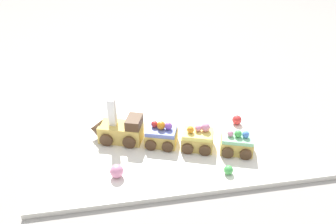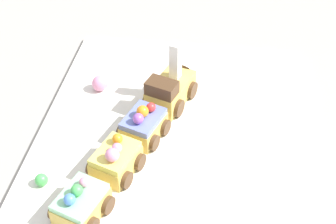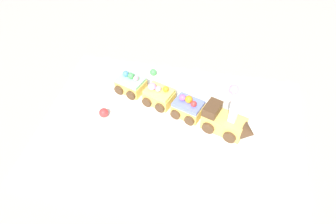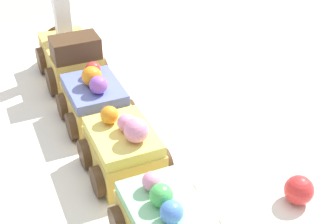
{
  "view_description": "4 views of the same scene",
  "coord_description": "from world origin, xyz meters",
  "px_view_note": "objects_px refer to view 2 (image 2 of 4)",
  "views": [
    {
      "loc": [
        0.13,
        0.69,
        0.49
      ],
      "look_at": [
        0.01,
        -0.01,
        0.07
      ],
      "focal_mm": 35.0,
      "sensor_mm": 36.0,
      "label": 1
    },
    {
      "loc": [
        -0.52,
        -0.07,
        0.56
      ],
      "look_at": [
        0.02,
        0.0,
        0.08
      ],
      "focal_mm": 50.0,
      "sensor_mm": 36.0,
      "label": 2
    },
    {
      "loc": [
        0.1,
        -0.54,
        0.65
      ],
      "look_at": [
        -0.01,
        0.02,
        0.03
      ],
      "focal_mm": 35.0,
      "sensor_mm": 36.0,
      "label": 3
    },
    {
      "loc": [
        -0.31,
        0.27,
        0.29
      ],
      "look_at": [
        -0.02,
        -0.0,
        0.03
      ],
      "focal_mm": 50.0,
      "sensor_mm": 36.0,
      "label": 4
    }
  ],
  "objects_px": {
    "cake_car_blueberry": "(144,125)",
    "cake_car_mint": "(81,204)",
    "gumball_green": "(41,180)",
    "cake_car_lemon": "(116,160)",
    "gumball_pink": "(100,83)",
    "cake_train_locomotive": "(173,87)"
  },
  "relations": [
    {
      "from": "cake_car_blueberry",
      "to": "gumball_green",
      "type": "height_order",
      "value": "cake_car_blueberry"
    },
    {
      "from": "cake_car_lemon",
      "to": "cake_car_mint",
      "type": "height_order",
      "value": "cake_car_lemon"
    },
    {
      "from": "cake_car_mint",
      "to": "gumball_pink",
      "type": "distance_m",
      "value": 0.29
    },
    {
      "from": "cake_car_blueberry",
      "to": "gumball_pink",
      "type": "height_order",
      "value": "cake_car_blueberry"
    },
    {
      "from": "gumball_pink",
      "to": "cake_train_locomotive",
      "type": "bearing_deg",
      "value": -93.5
    },
    {
      "from": "cake_car_blueberry",
      "to": "cake_train_locomotive",
      "type": "bearing_deg",
      "value": 0.05
    },
    {
      "from": "cake_train_locomotive",
      "to": "gumball_green",
      "type": "xyz_separation_m",
      "value": [
        -0.23,
        0.17,
        -0.02
      ]
    },
    {
      "from": "cake_car_lemon",
      "to": "gumball_pink",
      "type": "relative_size",
      "value": 2.96
    },
    {
      "from": "cake_car_lemon",
      "to": "gumball_pink",
      "type": "bearing_deg",
      "value": 39.78
    },
    {
      "from": "cake_car_mint",
      "to": "gumball_pink",
      "type": "bearing_deg",
      "value": 27.79
    },
    {
      "from": "cake_train_locomotive",
      "to": "cake_car_lemon",
      "type": "xyz_separation_m",
      "value": [
        -0.19,
        0.06,
        -0.0
      ]
    },
    {
      "from": "cake_car_lemon",
      "to": "cake_car_mint",
      "type": "distance_m",
      "value": 0.09
    },
    {
      "from": "cake_car_lemon",
      "to": "gumball_green",
      "type": "xyz_separation_m",
      "value": [
        -0.04,
        0.11,
        -0.01
      ]
    },
    {
      "from": "cake_car_lemon",
      "to": "gumball_green",
      "type": "height_order",
      "value": "cake_car_lemon"
    },
    {
      "from": "cake_car_blueberry",
      "to": "gumball_pink",
      "type": "xyz_separation_m",
      "value": [
        0.11,
        0.1,
        -0.01
      ]
    },
    {
      "from": "gumball_green",
      "to": "cake_train_locomotive",
      "type": "bearing_deg",
      "value": -36.56
    },
    {
      "from": "cake_train_locomotive",
      "to": "gumball_pink",
      "type": "distance_m",
      "value": 0.14
    },
    {
      "from": "cake_train_locomotive",
      "to": "cake_car_lemon",
      "type": "relative_size",
      "value": 1.6
    },
    {
      "from": "cake_train_locomotive",
      "to": "cake_car_blueberry",
      "type": "relative_size",
      "value": 1.6
    },
    {
      "from": "cake_car_blueberry",
      "to": "cake_car_mint",
      "type": "relative_size",
      "value": 1.0
    },
    {
      "from": "cake_car_blueberry",
      "to": "gumball_green",
      "type": "distance_m",
      "value": 0.18
    },
    {
      "from": "cake_car_mint",
      "to": "gumball_green",
      "type": "bearing_deg",
      "value": 78.17
    }
  ]
}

